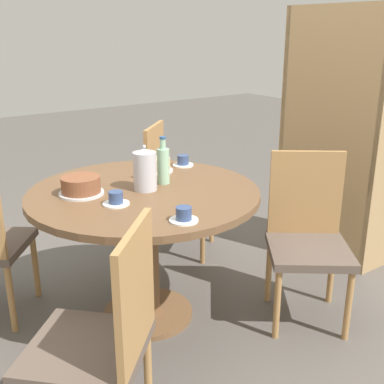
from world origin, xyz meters
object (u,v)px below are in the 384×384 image
(chair_a, at_px, (103,338))
(chair_b, at_px, (308,235))
(cake_main, at_px, (81,186))
(cup_b, at_px, (184,216))
(coffee_pot, at_px, (145,170))
(cup_c, at_px, (183,161))
(bookshelf, at_px, (335,141))
(cup_a, at_px, (116,199))
(chair_c, at_px, (173,187))
(water_bottle, at_px, (163,165))
(cake_second, at_px, (157,165))

(chair_a, xyz_separation_m, chair_b, (-0.19, 1.29, 0.00))
(cake_main, xyz_separation_m, cup_b, (0.59, 0.22, -0.02))
(coffee_pot, relative_size, cup_c, 1.86)
(bookshelf, relative_size, cup_a, 13.23)
(chair_b, relative_size, cup_b, 7.16)
(cup_c, bearing_deg, coffee_pot, -57.12)
(coffee_pot, xyz_separation_m, cup_b, (0.46, -0.08, -0.08))
(coffee_pot, bearing_deg, chair_c, 137.60)
(water_bottle, distance_m, cup_b, 0.55)
(cup_a, bearing_deg, water_bottle, 112.68)
(cake_second, bearing_deg, coffee_pot, -41.81)
(cake_main, bearing_deg, coffee_pot, 67.32)
(chair_b, xyz_separation_m, cup_b, (-0.01, -0.80, 0.30))
(bookshelf, height_order, coffee_pot, bookshelf)
(bookshelf, relative_size, cake_main, 7.50)
(chair_c, relative_size, cup_a, 7.16)
(chair_b, relative_size, water_bottle, 3.57)
(chair_b, relative_size, cake_main, 4.06)
(chair_b, bearing_deg, cake_second, 162.11)
(cup_a, xyz_separation_m, cup_b, (0.36, 0.14, 0.00))
(coffee_pot, bearing_deg, cake_second, 138.19)
(coffee_pot, height_order, cup_c, coffee_pot)
(chair_b, distance_m, cake_main, 1.22)
(chair_c, distance_m, cup_c, 0.50)
(chair_c, bearing_deg, water_bottle, -169.56)
(water_bottle, bearing_deg, bookshelf, 88.14)
(cake_main, distance_m, cup_c, 0.73)
(chair_b, distance_m, cup_b, 0.85)
(coffee_pot, distance_m, cake_main, 0.33)
(bookshelf, bearing_deg, chair_a, 107.75)
(water_bottle, xyz_separation_m, cake_main, (-0.08, -0.43, -0.06))
(water_bottle, bearing_deg, cake_main, -100.82)
(chair_b, xyz_separation_m, cup_a, (-0.36, -0.94, 0.30))
(chair_a, bearing_deg, water_bottle, 179.52)
(coffee_pot, xyz_separation_m, cake_second, (-0.25, 0.22, -0.07))
(chair_c, relative_size, bookshelf, 0.54)
(coffee_pot, distance_m, cake_second, 0.34)
(bookshelf, distance_m, water_bottle, 1.35)
(bookshelf, relative_size, water_bottle, 6.59)
(cup_b, bearing_deg, chair_b, 89.40)
(coffee_pot, bearing_deg, chair_b, 56.82)
(chair_a, relative_size, cup_b, 7.16)
(cake_main, distance_m, cake_second, 0.53)
(bookshelf, bearing_deg, cup_a, 93.54)
(chair_a, xyz_separation_m, cup_b, (-0.20, 0.49, 0.30))
(cake_second, xyz_separation_m, cup_a, (0.36, -0.45, -0.01))
(chair_c, distance_m, cup_b, 1.32)
(chair_a, height_order, cake_main, chair_a)
(coffee_pot, xyz_separation_m, water_bottle, (-0.04, 0.13, -0.00))
(bookshelf, height_order, cake_main, bookshelf)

